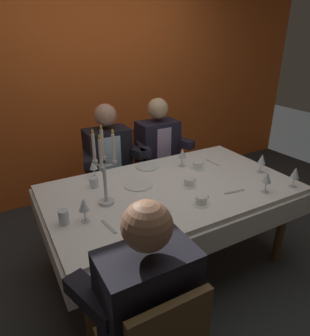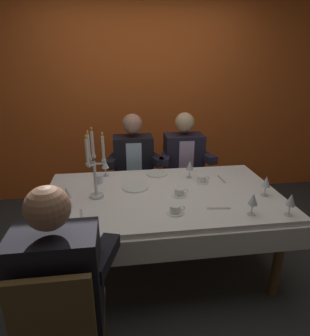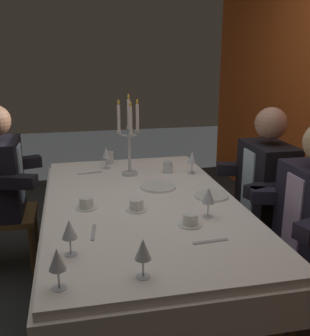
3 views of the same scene
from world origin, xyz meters
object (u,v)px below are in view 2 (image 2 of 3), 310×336
water_tumbler_0 (99,179)px  coffee_cup_0 (175,210)px  dinner_plate_1 (157,173)px  seated_diner_1 (133,160)px  wine_glass_1 (253,200)px  seated_diner_2 (183,157)px  seated_diner_0 (58,279)px  candelabra (94,167)px  wine_glass_4 (291,201)px  wine_glass_2 (190,166)px  water_tumbler_1 (52,200)px  dining_table (162,206)px  wine_glass_5 (266,182)px  coffee_cup_1 (202,179)px  wine_glass_3 (67,193)px  wine_glass_0 (105,164)px  coffee_cup_2 (179,192)px  dinner_plate_0 (135,187)px

water_tumbler_0 → coffee_cup_0: (0.57, -0.61, -0.01)m
dinner_plate_1 → seated_diner_1: (-0.20, 0.47, -0.01)m
wine_glass_1 → seated_diner_2: 1.32m
coffee_cup_0 → seated_diner_1: (-0.22, 1.21, -0.03)m
water_tumbler_0 → coffee_cup_0: bearing=-47.0°
coffee_cup_0 → seated_diner_0: size_ratio=0.11×
candelabra → wine_glass_4: 1.43m
dinner_plate_1 → seated_diner_0: bearing=-117.6°
wine_glass_2 → water_tumbler_1: wine_glass_2 is taller
water_tumbler_1 → seated_diner_2: (1.23, 0.99, -0.05)m
seated_diner_1 → water_tumbler_1: bearing=-123.9°
wine_glass_1 → seated_diner_1: seated_diner_1 is taller
dining_table → wine_glass_5: size_ratio=11.83×
coffee_cup_1 → seated_diner_0: seated_diner_0 is taller
seated_diner_0 → coffee_cup_0: bearing=38.3°
wine_glass_1 → wine_glass_3: bearing=167.8°
seated_diner_0 → seated_diner_1: bearing=74.6°
wine_glass_3 → wine_glass_5: bearing=-0.2°
wine_glass_0 → coffee_cup_0: size_ratio=1.24×
seated_diner_1 → wine_glass_4: bearing=-53.4°
wine_glass_4 → seated_diner_1: 1.68m
wine_glass_4 → coffee_cup_2: (-0.69, 0.41, -0.09)m
wine_glass_3 → water_tumbler_0: bearing=64.5°
wine_glass_5 → water_tumbler_0: wine_glass_5 is taller
dining_table → coffee_cup_0: bearing=-82.8°
wine_glass_0 → wine_glass_3: same height
water_tumbler_1 → seated_diner_1: bearing=56.1°
wine_glass_4 → wine_glass_1: bearing=169.8°
dinner_plate_1 → wine_glass_5: size_ratio=1.26×
candelabra → water_tumbler_0: 0.35m
wine_glass_5 → seated_diner_0: bearing=-153.3°
wine_glass_2 → seated_diner_0: (-0.97, -1.18, -0.12)m
seated_diner_2 → wine_glass_0: bearing=-152.5°
seated_diner_0 → wine_glass_2: bearing=50.7°
wine_glass_0 → dining_table: bearing=-43.6°
dinner_plate_1 → wine_glass_3: size_ratio=1.26×
dinner_plate_0 → wine_glass_0: wine_glass_0 is taller
wine_glass_2 → dinner_plate_1: bearing=156.8°
candelabra → water_tumbler_0: bearing=89.1°
coffee_cup_1 → seated_diner_1: seated_diner_1 is taller
wine_glass_3 → seated_diner_0: size_ratio=0.13×
wine_glass_2 → coffee_cup_0: bearing=-112.6°
wine_glass_0 → dinner_plate_1: bearing=-2.9°
wine_glass_5 → water_tumbler_1: size_ratio=1.71×
candelabra → dinner_plate_0: size_ratio=2.47×
coffee_cup_2 → seated_diner_2: size_ratio=0.11×
wine_glass_4 → water_tumbler_1: (-1.67, 0.36, -0.07)m
wine_glass_5 → seated_diner_2: 1.12m
coffee_cup_2 → candelabra: bearing=174.6°
candelabra → wine_glass_3: candelabra is taller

